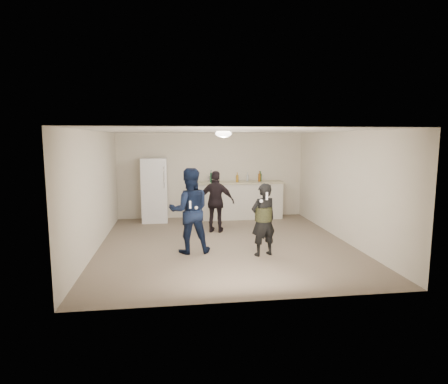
{
  "coord_description": "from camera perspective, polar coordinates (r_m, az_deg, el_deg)",
  "views": [
    {
      "loc": [
        -1.11,
        -8.04,
        2.33
      ],
      "look_at": [
        0.0,
        0.2,
        1.15
      ],
      "focal_mm": 30.0,
      "sensor_mm": 36.0,
      "label": 1
    }
  ],
  "objects": [
    {
      "name": "remote_man",
      "position": [
        7.39,
        -5.18,
        -1.94
      ],
      "size": [
        0.04,
        0.04,
        0.15
      ],
      "primitive_type": "cube",
      "color": "white",
      "rests_on": "man"
    },
    {
      "name": "camo_shorts",
      "position": [
        7.5,
        6.02,
        -3.35
      ],
      "size": [
        0.34,
        0.34,
        0.28
      ],
      "primitive_type": "cylinder",
      "color": "#353C1B",
      "rests_on": "woman"
    },
    {
      "name": "wall_right",
      "position": [
        8.98,
        17.84,
        0.78
      ],
      "size": [
        0.0,
        6.0,
        6.0
      ],
      "primitive_type": "plane",
      "rotation": [
        1.57,
        0.0,
        -1.57
      ],
      "color": "beige",
      "rests_on": "floor"
    },
    {
      "name": "ceiling",
      "position": [
        8.12,
        0.19,
        9.28
      ],
      "size": [
        6.0,
        6.0,
        0.0
      ],
      "primitive_type": "plane",
      "rotation": [
        3.14,
        0.0,
        0.0
      ],
      "color": "silver",
      "rests_on": "wall_back"
    },
    {
      "name": "fridge_handle",
      "position": [
        10.32,
        -9.13,
        2.26
      ],
      "size": [
        0.02,
        0.02,
        0.6
      ],
      "primitive_type": "cylinder",
      "color": "silver",
      "rests_on": "fridge"
    },
    {
      "name": "nunchuk_woman",
      "position": [
        7.21,
        5.7,
        -1.38
      ],
      "size": [
        0.07,
        0.07,
        0.07
      ],
      "primitive_type": "sphere",
      "color": "white",
      "rests_on": "woman"
    },
    {
      "name": "counter_top",
      "position": [
        10.94,
        2.07,
        1.47
      ],
      "size": [
        2.68,
        0.64,
        0.04
      ],
      "primitive_type": "cube",
      "color": "#B8B08F",
      "rests_on": "counter"
    },
    {
      "name": "ceiling_dome",
      "position": [
        8.41,
        -0.09,
        8.89
      ],
      "size": [
        0.36,
        0.36,
        0.16
      ],
      "primitive_type": "ellipsoid",
      "color": "white",
      "rests_on": "ceiling"
    },
    {
      "name": "bottle_cluster",
      "position": [
        10.95,
        3.03,
        2.16
      ],
      "size": [
        1.55,
        0.29,
        0.28
      ],
      "color": "brown",
      "rests_on": "counter_top"
    },
    {
      "name": "man",
      "position": [
        7.7,
        -5.26,
        -2.85
      ],
      "size": [
        0.88,
        0.7,
        1.75
      ],
      "primitive_type": "imported",
      "rotation": [
        0.0,
        0.0,
        3.19
      ],
      "color": "#102045",
      "rests_on": "floor"
    },
    {
      "name": "floor",
      "position": [
        8.45,
        0.18,
        -7.94
      ],
      "size": [
        6.0,
        6.0,
        0.0
      ],
      "primitive_type": "plane",
      "color": "#6B5B4C",
      "rests_on": "ground"
    },
    {
      "name": "wall_back",
      "position": [
        11.15,
        -1.93,
        2.52
      ],
      "size": [
        6.0,
        0.0,
        6.0
      ],
      "primitive_type": "plane",
      "rotation": [
        1.57,
        0.0,
        0.0
      ],
      "color": "beige",
      "rests_on": "floor"
    },
    {
      "name": "fridge",
      "position": [
        10.75,
        -10.53,
        0.3
      ],
      "size": [
        0.7,
        0.7,
        1.8
      ],
      "primitive_type": "cube",
      "color": "white",
      "rests_on": "floor"
    },
    {
      "name": "woman",
      "position": [
        7.53,
        6.01,
        -4.22
      ],
      "size": [
        0.61,
        0.49,
        1.47
      ],
      "primitive_type": "imported",
      "rotation": [
        0.0,
        0.0,
        3.43
      ],
      "color": "black",
      "rests_on": "floor"
    },
    {
      "name": "wall_front",
      "position": [
        5.27,
        4.66,
        -3.79
      ],
      "size": [
        6.0,
        0.0,
        6.0
      ],
      "primitive_type": "plane",
      "rotation": [
        -1.57,
        0.0,
        0.0
      ],
      "color": "beige",
      "rests_on": "floor"
    },
    {
      "name": "spectator",
      "position": [
        9.35,
        -1.2,
        -1.49
      ],
      "size": [
        0.98,
        0.63,
        1.55
      ],
      "primitive_type": "imported",
      "rotation": [
        0.0,
        0.0,
        2.84
      ],
      "color": "black",
      "rests_on": "floor"
    },
    {
      "name": "remote_woman",
      "position": [
        7.19,
        6.54,
        -0.62
      ],
      "size": [
        0.04,
        0.04,
        0.15
      ],
      "primitive_type": "cube",
      "color": "silver",
      "rests_on": "woman"
    },
    {
      "name": "wall_left",
      "position": [
        8.28,
        -19.03,
        0.13
      ],
      "size": [
        0.0,
        6.0,
        6.0
      ],
      "primitive_type": "plane",
      "rotation": [
        1.57,
        0.0,
        1.57
      ],
      "color": "beige",
      "rests_on": "floor"
    },
    {
      "name": "counter",
      "position": [
        11.02,
        2.05,
        -1.35
      ],
      "size": [
        2.6,
        0.56,
        1.05
      ],
      "primitive_type": "cube",
      "color": "beige",
      "rests_on": "floor"
    },
    {
      "name": "shaker",
      "position": [
        10.85,
        -2.32,
        1.97
      ],
      "size": [
        0.08,
        0.08,
        0.17
      ],
      "primitive_type": "cylinder",
      "color": "#B1B1B5",
      "rests_on": "counter_top"
    },
    {
      "name": "nunchuk_man",
      "position": [
        7.44,
        -4.26,
        -2.41
      ],
      "size": [
        0.07,
        0.07,
        0.07
      ],
      "primitive_type": "sphere",
      "color": "silver",
      "rests_on": "man"
    }
  ]
}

